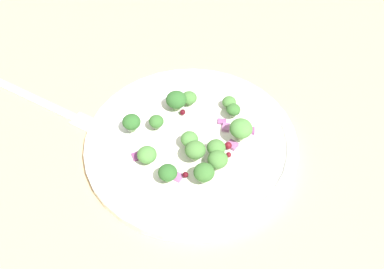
{
  "coord_description": "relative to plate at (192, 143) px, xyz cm",
  "views": [
    {
      "loc": [
        23.41,
        27.88,
        48.6
      ],
      "look_at": [
        -2.71,
        0.14,
        2.7
      ],
      "focal_mm": 42.72,
      "sensor_mm": 36.0,
      "label": 1
    }
  ],
  "objects": [
    {
      "name": "ground_plane",
      "position": [
        2.71,
        -0.14,
        -1.86
      ],
      "size": [
        180.0,
        180.0,
        2.0
      ],
      "primitive_type": "cube",
      "color": "tan"
    },
    {
      "name": "plate",
      "position": [
        0.0,
        0.0,
        0.0
      ],
      "size": [
        28.48,
        28.48,
        1.7
      ],
      "color": "white",
      "rests_on": "ground_plane"
    },
    {
      "name": "dressing_pool",
      "position": [
        -0.0,
        0.0,
        0.44
      ],
      "size": [
        16.52,
        16.52,
        0.2
      ],
      "primitive_type": "cylinder",
      "color": "white",
      "rests_on": "plate"
    },
    {
      "name": "broccoli_floret_0",
      "position": [
        1.95,
        2.67,
        2.72
      ],
      "size": [
        2.62,
        2.62,
        2.66
      ],
      "color": "#ADD18E",
      "rests_on": "plate"
    },
    {
      "name": "broccoli_floret_1",
      "position": [
        6.46,
        -1.42,
        1.88
      ],
      "size": [
        2.51,
        2.51,
        2.54
      ],
      "color": "#ADD18E",
      "rests_on": "plate"
    },
    {
      "name": "broccoli_floret_2",
      "position": [
        6.54,
        2.65,
        2.27
      ],
      "size": [
        2.35,
        2.35,
        2.38
      ],
      "color": "#9EC684",
      "rests_on": "plate"
    },
    {
      "name": "broccoli_floret_3",
      "position": [
        3.4,
        5.73,
        2.47
      ],
      "size": [
        2.58,
        2.58,
        2.61
      ],
      "color": "#8EB77A",
      "rests_on": "plate"
    },
    {
      "name": "broccoli_floret_4",
      "position": [
        -7.91,
        -0.82,
        1.62
      ],
      "size": [
        1.95,
        1.95,
        1.98
      ],
      "color": "#9EC684",
      "rests_on": "plate"
    },
    {
      "name": "broccoli_floret_5",
      "position": [
        -4.65,
        4.29,
        2.91
      ],
      "size": [
        2.98,
        2.98,
        3.02
      ],
      "color": "#9EC684",
      "rests_on": "plate"
    },
    {
      "name": "broccoli_floret_6",
      "position": [
        0.91,
        0.48,
        2.05
      ],
      "size": [
        2.27,
        2.27,
        2.3
      ],
      "color": "#8EB77A",
      "rests_on": "plate"
    },
    {
      "name": "broccoli_floret_7",
      "position": [
        4.63,
        -6.8,
        2.25
      ],
      "size": [
        2.45,
        2.45,
        2.48
      ],
      "color": "#9EC684",
      "rests_on": "plate"
    },
    {
      "name": "broccoli_floret_8",
      "position": [
        -6.92,
        0.89,
        2.14
      ],
      "size": [
        1.94,
        1.94,
        1.96
      ],
      "color": "#8EB77A",
      "rests_on": "plate"
    },
    {
      "name": "broccoli_floret_9",
      "position": [
        -0.59,
        3.85,
        2.07
      ],
      "size": [
        2.4,
        2.4,
        2.43
      ],
      "color": "#9EC684",
      "rests_on": "plate"
    },
    {
      "name": "broccoli_floret_10",
      "position": [
        0.64,
        5.34,
        2.13
      ],
      "size": [
        2.56,
        2.56,
        2.59
      ],
      "color": "#ADD18E",
      "rests_on": "plate"
    },
    {
      "name": "broccoli_floret_11",
      "position": [
        -2.49,
        -5.82,
        2.16
      ],
      "size": [
        2.88,
        2.88,
        2.92
      ],
      "color": "#9EC684",
      "rests_on": "plate"
    },
    {
      "name": "broccoli_floret_12",
      "position": [
        2.04,
        -4.79,
        2.01
      ],
      "size": [
        2.01,
        2.01,
        2.03
      ],
      "color": "#8EB77A",
      "rests_on": "plate"
    },
    {
      "name": "broccoli_floret_13",
      "position": [
        -4.32,
        -5.19,
        1.73
      ],
      "size": [
        2.18,
        2.18,
        2.21
      ],
      "color": "#9EC684",
      "rests_on": "plate"
    },
    {
      "name": "cranberry_0",
      "position": [
        -2.28,
        -4.32,
        1.02
      ],
      "size": [
        0.79,
        0.79,
        0.79
      ],
      "primitive_type": "sphere",
      "color": "#4C0A14",
      "rests_on": "plate"
    },
    {
      "name": "cranberry_1",
      "position": [
        -1.47,
        5.28,
        1.19
      ],
      "size": [
        0.71,
        0.71,
        0.71
      ],
      "primitive_type": "sphere",
      "color": "maroon",
      "rests_on": "plate"
    },
    {
      "name": "cranberry_2",
      "position": [
        4.61,
        3.7,
        1.09
      ],
      "size": [
        0.74,
        0.74,
        0.74
      ],
      "primitive_type": "sphere",
      "color": "#4C0A14",
      "rests_on": "plate"
    },
    {
      "name": "cranberry_3",
      "position": [
        -2.51,
        4.18,
        1.19
      ],
      "size": [
        0.98,
        0.98,
        0.98
      ],
      "primitive_type": "sphere",
      "color": "maroon",
      "rests_on": "plate"
    },
    {
      "name": "onion_bit_0",
      "position": [
        5.29,
        3.14,
        0.54
      ],
      "size": [
        1.57,
        1.36,
        0.32
      ],
      "primitive_type": "cube",
      "rotation": [
        0.0,
        0.0,
        1.86
      ],
      "color": "#A35B93",
      "rests_on": "plate"
    },
    {
      "name": "onion_bit_1",
      "position": [
        -4.81,
        1.59,
        0.75
      ],
      "size": [
        1.61,
        1.54,
        0.57
      ],
      "primitive_type": "cube",
      "rotation": [
        0.0,
        0.0,
        0.62
      ],
      "color": "#A35B93",
      "rests_on": "plate"
    },
    {
      "name": "onion_bit_2",
      "position": [
        6.96,
        -2.93,
        0.6
      ],
      "size": [
        1.62,
        1.63,
        0.38
      ],
      "primitive_type": "cube",
      "rotation": [
        0.0,
        0.0,
        1.19
      ],
      "color": "#843D75",
      "rests_on": "plate"
    },
    {
      "name": "onion_bit_3",
      "position": [
        -5.24,
        0.44,
        0.61
      ],
      "size": [
        1.46,
        1.48,
        0.46
      ],
      "primitive_type": "cube",
      "rotation": [
        0.0,
        0.0,
        0.74
      ],
      "color": "#934C84",
      "rests_on": "plate"
    },
    {
      "name": "onion_bit_4",
      "position": [
        -3.21,
        4.32,
        0.83
      ],
      "size": [
        1.37,
        1.51,
        0.54
      ],
      "primitive_type": "cube",
      "rotation": [
        0.0,
        0.0,
        1.72
      ],
      "color": "#A35B93",
      "rests_on": "plate"
    },
    {
      "name": "onion_bit_5",
      "position": [
        -6.92,
        4.16,
        0.59
      ],
      "size": [
        1.57,
        1.58,
        0.48
      ],
      "primitive_type": "cube",
      "rotation": [
        0.0,
        0.0,
        0.72
      ],
      "color": "#843D75",
      "rests_on": "plate"
    },
    {
      "name": "fork",
      "position": [
        9.93,
        -19.56,
        -0.61
      ],
      "size": [
        7.14,
        18.32,
        0.5
      ],
      "color": "silver",
      "rests_on": "ground_plane"
    }
  ]
}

